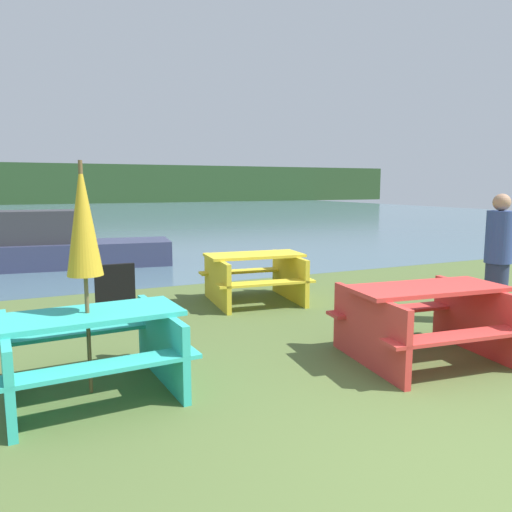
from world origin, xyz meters
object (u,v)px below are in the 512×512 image
(picnic_table_red, at_px, (425,316))
(person, at_px, (498,259))
(picnic_table_teal, at_px, (89,345))
(signboard, at_px, (115,290))
(umbrella_gold, at_px, (83,220))
(boat, at_px, (59,247))
(picnic_table_yellow, at_px, (254,274))

(picnic_table_red, distance_m, person, 2.08)
(picnic_table_teal, xyz_separation_m, signboard, (0.65, 2.61, -0.07))
(picnic_table_teal, distance_m, umbrella_gold, 1.11)
(picnic_table_teal, relative_size, boat, 0.36)
(picnic_table_teal, distance_m, picnic_table_yellow, 3.82)
(umbrella_gold, height_order, boat, umbrella_gold)
(umbrella_gold, distance_m, boat, 7.67)
(picnic_table_red, height_order, person, person)
(picnic_table_yellow, bearing_deg, umbrella_gold, -137.35)
(boat, relative_size, person, 2.66)
(picnic_table_yellow, relative_size, boat, 0.35)
(signboard, bearing_deg, picnic_table_teal, -103.99)
(picnic_table_teal, xyz_separation_m, umbrella_gold, (0.00, 0.00, 1.11))
(umbrella_gold, height_order, person, umbrella_gold)
(picnic_table_yellow, xyz_separation_m, boat, (-2.60, 5.00, 0.01))
(signboard, bearing_deg, person, -28.29)
(person, height_order, signboard, person)
(picnic_table_teal, bearing_deg, picnic_table_red, -9.85)
(umbrella_gold, bearing_deg, boat, 88.45)
(picnic_table_red, relative_size, picnic_table_teal, 1.07)
(umbrella_gold, height_order, signboard, umbrella_gold)
(umbrella_gold, relative_size, person, 1.18)
(picnic_table_yellow, bearing_deg, person, -45.01)
(person, distance_m, signboard, 5.28)
(picnic_table_red, xyz_separation_m, picnic_table_yellow, (-0.55, 3.17, -0.02))
(picnic_table_teal, height_order, boat, boat)
(picnic_table_teal, bearing_deg, picnic_table_yellow, 42.65)
(umbrella_gold, distance_m, person, 5.32)
(picnic_table_red, height_order, picnic_table_yellow, picnic_table_red)
(picnic_table_yellow, relative_size, signboard, 2.18)
(picnic_table_teal, bearing_deg, signboard, 76.01)
(picnic_table_yellow, distance_m, person, 3.51)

